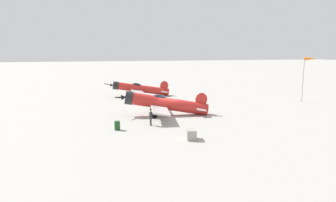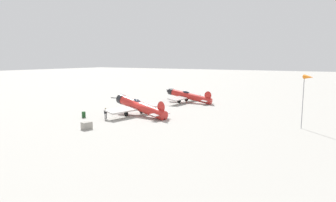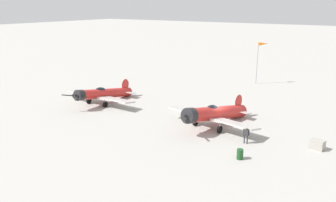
# 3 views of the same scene
# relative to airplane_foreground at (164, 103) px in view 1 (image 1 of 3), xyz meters

# --- Properties ---
(ground_plane) EXTENTS (400.00, 400.00, 0.00)m
(ground_plane) POSITION_rel_airplane_foreground_xyz_m (0.52, -0.09, -1.50)
(ground_plane) COLOR #A8A59E
(airplane_foreground) EXTENTS (11.62, 11.34, 3.27)m
(airplane_foreground) POSITION_rel_airplane_foreground_xyz_m (0.00, 0.00, 0.00)
(airplane_foreground) COLOR red
(airplane_foreground) RESTS_ON ground_plane
(airplane_mid_apron) EXTENTS (11.32, 10.95, 2.83)m
(airplane_mid_apron) POSITION_rel_airplane_foreground_xyz_m (0.03, 16.76, -0.13)
(airplane_mid_apron) COLOR red
(airplane_mid_apron) RESTS_ON ground_plane
(ground_crew_mechanic) EXTENTS (0.24, 0.65, 1.68)m
(ground_crew_mechanic) POSITION_rel_airplane_foreground_xyz_m (-2.74, -4.76, -0.48)
(ground_crew_mechanic) COLOR #2D2D33
(ground_crew_mechanic) RESTS_ON ground_plane
(equipment_crate) EXTENTS (1.09, 1.41, 0.92)m
(equipment_crate) POSITION_rel_airplane_foreground_xyz_m (-0.36, -10.86, -1.04)
(equipment_crate) COLOR #9E998E
(equipment_crate) RESTS_ON ground_plane
(fuel_drum) EXTENTS (0.60, 0.60, 0.92)m
(fuel_drum) POSITION_rel_airplane_foreground_xyz_m (-6.42, -5.67, -1.04)
(fuel_drum) COLOR #19471E
(fuel_drum) RESTS_ON ground_plane
(windsock_mast) EXTENTS (1.54, 1.61, 7.02)m
(windsock_mast) POSITION_rel_airplane_foreground_xyz_m (23.81, 3.18, 4.86)
(windsock_mast) COLOR gray
(windsock_mast) RESTS_ON ground_plane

